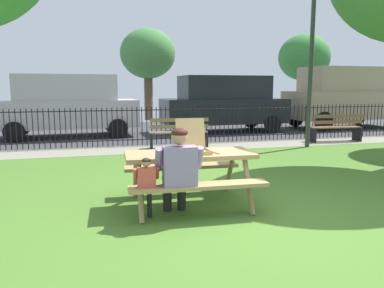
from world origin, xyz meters
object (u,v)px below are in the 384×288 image
(child_at_table, at_px, (146,182))
(picnic_table_foreground, at_px, (190,164))
(pizza_box_open, at_px, (193,146))
(parked_car_center, at_px, (224,102))
(far_tree_center, at_px, (304,58))
(pizza_slice_on_table, at_px, (221,153))
(lamp_post_walkway, at_px, (311,52))
(parked_car_left, at_px, (67,104))
(park_bench_right, at_px, (336,128))
(parked_car_right, at_px, (344,96))
(far_tree_midleft, at_px, (148,55))
(adult_at_table, at_px, (178,169))
(park_bench_center, at_px, (179,133))

(child_at_table, bearing_deg, picnic_table_foreground, 35.91)
(pizza_box_open, relative_size, parked_car_center, 0.11)
(picnic_table_foreground, height_order, far_tree_center, far_tree_center)
(pizza_slice_on_table, relative_size, far_tree_center, 0.05)
(child_at_table, bearing_deg, lamp_post_walkway, 42.07)
(far_tree_center, bearing_deg, pizza_box_open, -126.11)
(parked_car_left, bearing_deg, child_at_table, -80.76)
(park_bench_right, bearing_deg, parked_car_right, 50.64)
(child_at_table, relative_size, far_tree_midleft, 0.18)
(adult_at_table, height_order, lamp_post_walkway, lamp_post_walkway)
(parked_car_center, bearing_deg, picnic_table_foreground, -112.82)
(child_at_table, bearing_deg, park_bench_right, 39.20)
(pizza_slice_on_table, bearing_deg, child_at_table, -162.94)
(pizza_slice_on_table, height_order, lamp_post_walkway, lamp_post_walkway)
(picnic_table_foreground, relative_size, park_bench_center, 1.14)
(far_tree_center, bearing_deg, park_bench_center, -135.71)
(parked_car_left, bearing_deg, park_bench_right, -22.52)
(adult_at_table, relative_size, lamp_post_walkway, 0.28)
(child_at_table, height_order, far_tree_midleft, far_tree_midleft)
(pizza_slice_on_table, bearing_deg, lamp_post_walkway, 46.78)
(child_at_table, distance_m, parked_car_center, 9.71)
(parked_car_center, bearing_deg, park_bench_right, -53.52)
(park_bench_center, bearing_deg, park_bench_right, 0.00)
(parked_car_right, bearing_deg, parked_car_center, -180.00)
(adult_at_table, bearing_deg, park_bench_center, 77.03)
(child_at_table, bearing_deg, far_tree_center, 52.92)
(lamp_post_walkway, distance_m, parked_car_left, 7.92)
(adult_at_table, bearing_deg, picnic_table_foreground, 60.81)
(picnic_table_foreground, distance_m, pizza_slice_on_table, 0.48)
(child_at_table, distance_m, parked_car_right, 12.85)
(park_bench_right, bearing_deg, child_at_table, -140.80)
(adult_at_table, xyz_separation_m, lamp_post_walkway, (4.81, 4.70, 1.96))
(parked_car_left, height_order, far_tree_midleft, far_tree_midleft)
(park_bench_right, distance_m, lamp_post_walkway, 2.70)
(adult_at_table, relative_size, parked_car_right, 0.25)
(parked_car_center, distance_m, far_tree_center, 9.06)
(adult_at_table, height_order, parked_car_center, parked_car_center)
(lamp_post_walkway, relative_size, parked_car_left, 0.92)
(parked_car_left, relative_size, parked_car_right, 0.99)
(pizza_slice_on_table, distance_m, parked_car_left, 8.79)
(pizza_slice_on_table, bearing_deg, parked_car_center, 70.06)
(child_at_table, bearing_deg, pizza_box_open, 33.92)
(far_tree_midleft, bearing_deg, pizza_box_open, -95.85)
(parked_car_left, bearing_deg, far_tree_center, 24.70)
(park_bench_right, relative_size, parked_car_right, 0.34)
(far_tree_midleft, height_order, far_tree_center, far_tree_center)
(adult_at_table, bearing_deg, child_at_table, -178.40)
(park_bench_center, relative_size, parked_car_left, 0.35)
(far_tree_center, bearing_deg, park_bench_right, -115.31)
(parked_car_right, bearing_deg, pizza_box_open, -136.29)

